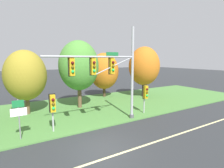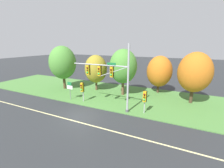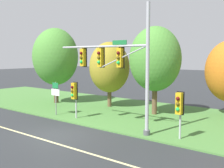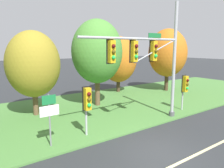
{
  "view_description": "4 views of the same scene",
  "coord_description": "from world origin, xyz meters",
  "px_view_note": "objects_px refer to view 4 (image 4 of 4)",
  "views": [
    {
      "loc": [
        -4.52,
        -8.84,
        5.3
      ],
      "look_at": [
        2.77,
        3.35,
        3.24
      ],
      "focal_mm": 28.0,
      "sensor_mm": 36.0,
      "label": 1
    },
    {
      "loc": [
        9.94,
        -12.39,
        7.91
      ],
      "look_at": [
        2.05,
        4.38,
        2.89
      ],
      "focal_mm": 24.0,
      "sensor_mm": 36.0,
      "label": 2
    },
    {
      "loc": [
        13.34,
        -11.04,
        4.86
      ],
      "look_at": [
        0.9,
        4.41,
        2.84
      ],
      "focal_mm": 45.0,
      "sensor_mm": 36.0,
      "label": 3
    },
    {
      "loc": [
        -7.63,
        -6.59,
        4.99
      ],
      "look_at": [
        -0.4,
        3.4,
        2.88
      ],
      "focal_mm": 35.0,
      "sensor_mm": 36.0,
      "label": 4
    }
  ],
  "objects_px": {
    "tree_tall_centre": "(168,53)",
    "tree_mid_verge": "(118,59)",
    "pedestrian_signal_further_along": "(185,86)",
    "route_sign_post": "(49,112)",
    "tree_behind_signpost": "(97,52)",
    "pedestrian_signal_near_kerb": "(87,101)",
    "tree_left_of_mast": "(33,64)",
    "traffic_signal_mast": "(152,56)"
  },
  "relations": [
    {
      "from": "pedestrian_signal_near_kerb",
      "to": "pedestrian_signal_further_along",
      "type": "distance_m",
      "value": 8.53
    },
    {
      "from": "traffic_signal_mast",
      "to": "tree_behind_signpost",
      "type": "bearing_deg",
      "value": 95.35
    },
    {
      "from": "pedestrian_signal_near_kerb",
      "to": "tree_left_of_mast",
      "type": "distance_m",
      "value": 5.95
    },
    {
      "from": "tree_mid_verge",
      "to": "tree_tall_centre",
      "type": "relative_size",
      "value": 0.88
    },
    {
      "from": "tree_mid_verge",
      "to": "tree_tall_centre",
      "type": "xyz_separation_m",
      "value": [
        4.76,
        -2.69,
        0.67
      ]
    },
    {
      "from": "traffic_signal_mast",
      "to": "pedestrian_signal_near_kerb",
      "type": "xyz_separation_m",
      "value": [
        -4.42,
        0.4,
        -2.33
      ]
    },
    {
      "from": "pedestrian_signal_near_kerb",
      "to": "route_sign_post",
      "type": "relative_size",
      "value": 1.05
    },
    {
      "from": "tree_tall_centre",
      "to": "tree_mid_verge",
      "type": "bearing_deg",
      "value": 150.55
    },
    {
      "from": "pedestrian_signal_near_kerb",
      "to": "tree_mid_verge",
      "type": "distance_m",
      "value": 12.41
    },
    {
      "from": "tree_mid_verge",
      "to": "tree_left_of_mast",
      "type": "bearing_deg",
      "value": -162.75
    },
    {
      "from": "pedestrian_signal_further_along",
      "to": "tree_behind_signpost",
      "type": "distance_m",
      "value": 7.43
    },
    {
      "from": "traffic_signal_mast",
      "to": "tree_tall_centre",
      "type": "relative_size",
      "value": 1.15
    },
    {
      "from": "tree_left_of_mast",
      "to": "pedestrian_signal_further_along",
      "type": "bearing_deg",
      "value": -30.09
    },
    {
      "from": "traffic_signal_mast",
      "to": "route_sign_post",
      "type": "height_order",
      "value": "traffic_signal_mast"
    },
    {
      "from": "route_sign_post",
      "to": "tree_left_of_mast",
      "type": "distance_m",
      "value": 6.01
    },
    {
      "from": "pedestrian_signal_near_kerb",
      "to": "tree_left_of_mast",
      "type": "xyz_separation_m",
      "value": [
        -1.15,
        5.58,
        1.7
      ]
    },
    {
      "from": "pedestrian_signal_near_kerb",
      "to": "tree_left_of_mast",
      "type": "height_order",
      "value": "tree_left_of_mast"
    },
    {
      "from": "pedestrian_signal_further_along",
      "to": "tree_tall_centre",
      "type": "xyz_separation_m",
      "value": [
        4.98,
        5.99,
        2.25
      ]
    },
    {
      "from": "route_sign_post",
      "to": "tree_tall_centre",
      "type": "distance_m",
      "value": 16.93
    },
    {
      "from": "traffic_signal_mast",
      "to": "tree_mid_verge",
      "type": "height_order",
      "value": "traffic_signal_mast"
    },
    {
      "from": "tree_mid_verge",
      "to": "route_sign_post",
      "type": "bearing_deg",
      "value": -141.39
    },
    {
      "from": "traffic_signal_mast",
      "to": "pedestrian_signal_near_kerb",
      "type": "distance_m",
      "value": 5.02
    },
    {
      "from": "pedestrian_signal_further_along",
      "to": "traffic_signal_mast",
      "type": "bearing_deg",
      "value": -174.87
    },
    {
      "from": "route_sign_post",
      "to": "tree_behind_signpost",
      "type": "height_order",
      "value": "tree_behind_signpost"
    },
    {
      "from": "tree_behind_signpost",
      "to": "tree_mid_verge",
      "type": "bearing_deg",
      "value": 35.42
    },
    {
      "from": "pedestrian_signal_near_kerb",
      "to": "tree_tall_centre",
      "type": "distance_m",
      "value": 14.94
    },
    {
      "from": "tree_behind_signpost",
      "to": "tree_tall_centre",
      "type": "bearing_deg",
      "value": 4.55
    },
    {
      "from": "pedestrian_signal_near_kerb",
      "to": "route_sign_post",
      "type": "bearing_deg",
      "value": -179.16
    },
    {
      "from": "tree_behind_signpost",
      "to": "tree_mid_verge",
      "type": "xyz_separation_m",
      "value": [
        4.85,
        3.45,
        -0.95
      ]
    },
    {
      "from": "traffic_signal_mast",
      "to": "tree_mid_verge",
      "type": "bearing_deg",
      "value": 64.43
    },
    {
      "from": "traffic_signal_mast",
      "to": "tree_tall_centre",
      "type": "height_order",
      "value": "traffic_signal_mast"
    },
    {
      "from": "tree_left_of_mast",
      "to": "tree_behind_signpost",
      "type": "bearing_deg",
      "value": -4.3
    },
    {
      "from": "pedestrian_signal_near_kerb",
      "to": "tree_mid_verge",
      "type": "xyz_separation_m",
      "value": [
        8.75,
        8.65,
        1.55
      ]
    },
    {
      "from": "pedestrian_signal_near_kerb",
      "to": "tree_tall_centre",
      "type": "height_order",
      "value": "tree_tall_centre"
    },
    {
      "from": "pedestrian_signal_further_along",
      "to": "route_sign_post",
      "type": "distance_m",
      "value": 10.66
    },
    {
      "from": "pedestrian_signal_further_along",
      "to": "tree_mid_verge",
      "type": "height_order",
      "value": "tree_mid_verge"
    },
    {
      "from": "traffic_signal_mast",
      "to": "pedestrian_signal_further_along",
      "type": "relative_size",
      "value": 2.85
    },
    {
      "from": "pedestrian_signal_further_along",
      "to": "route_sign_post",
      "type": "relative_size",
      "value": 1.04
    },
    {
      "from": "route_sign_post",
      "to": "tree_behind_signpost",
      "type": "bearing_deg",
      "value": 40.99
    },
    {
      "from": "traffic_signal_mast",
      "to": "route_sign_post",
      "type": "distance_m",
      "value": 7.04
    },
    {
      "from": "pedestrian_signal_further_along",
      "to": "tree_tall_centre",
      "type": "height_order",
      "value": "tree_tall_centre"
    },
    {
      "from": "pedestrian_signal_further_along",
      "to": "tree_mid_verge",
      "type": "distance_m",
      "value": 8.83
    }
  ]
}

